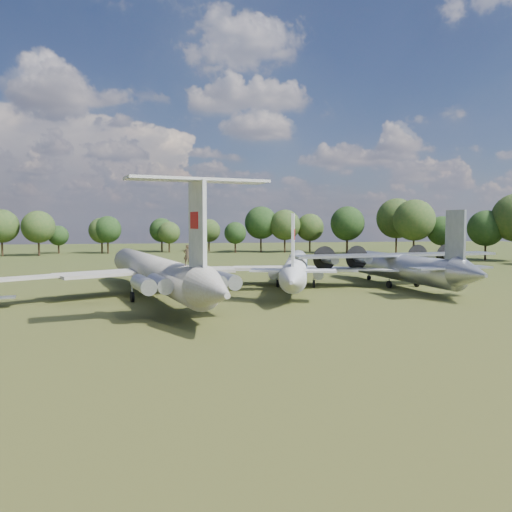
{
  "coord_description": "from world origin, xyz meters",
  "views": [
    {
      "loc": [
        1.54,
        -58.74,
        9.13
      ],
      "look_at": [
        11.21,
        -0.42,
        5.0
      ],
      "focal_mm": 35.0,
      "sensor_mm": 36.0,
      "label": 1
    }
  ],
  "objects": [
    {
      "name": "ground",
      "position": [
        0.0,
        0.0,
        0.0
      ],
      "size": [
        300.0,
        300.0,
        0.0
      ],
      "primitive_type": "plane",
      "color": "#213E14",
      "rests_on": "ground"
    },
    {
      "name": "il62_airliner",
      "position": [
        -0.81,
        1.47,
        2.5
      ],
      "size": [
        51.04,
        59.38,
        5.0
      ],
      "primitive_type": null,
      "rotation": [
        0.0,
        0.0,
        0.26
      ],
      "color": "beige",
      "rests_on": "ground"
    },
    {
      "name": "tu104_jet",
      "position": [
        18.42,
        8.81,
        2.11
      ],
      "size": [
        41.78,
        49.17,
        4.23
      ],
      "primitive_type": null,
      "rotation": [
        0.0,
        0.0,
        -0.27
      ],
      "color": "silver",
      "rests_on": "ground"
    },
    {
      "name": "an12_transport",
      "position": [
        32.59,
        6.16,
        2.27
      ],
      "size": [
        35.04,
        38.19,
        4.54
      ],
      "primitive_type": null,
      "rotation": [
        0.0,
        0.0,
        0.13
      ],
      "color": "#ACAFB4",
      "rests_on": "ground"
    },
    {
      "name": "person_on_il62",
      "position": [
        2.79,
        -12.06,
        5.98
      ],
      "size": [
        0.78,
        0.58,
        1.96
      ],
      "primitive_type": "imported",
      "rotation": [
        0.0,
        0.0,
        2.98
      ],
      "color": "olive",
      "rests_on": "il62_airliner"
    }
  ]
}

